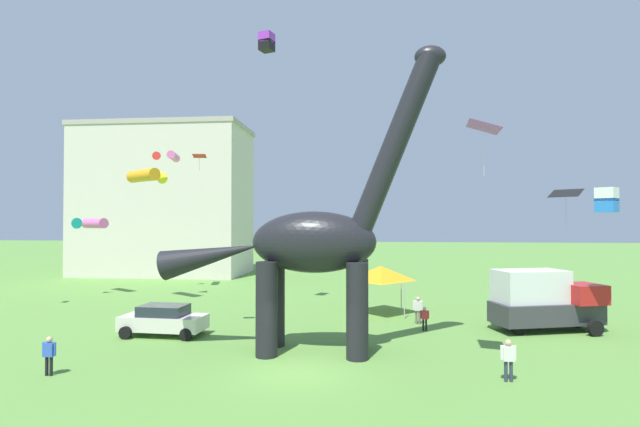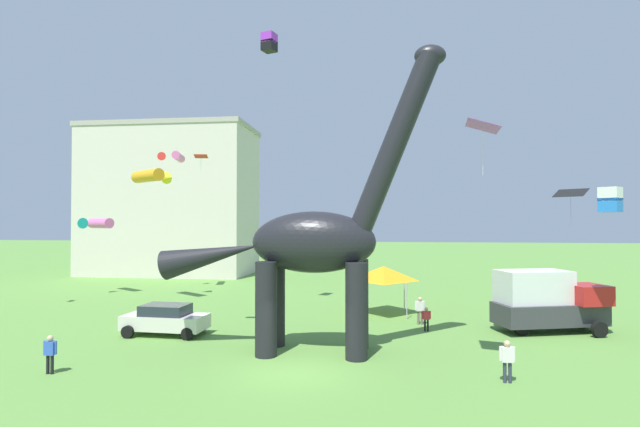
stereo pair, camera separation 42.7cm
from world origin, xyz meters
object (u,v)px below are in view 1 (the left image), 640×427
object	(u,v)px
kite_high_left	(267,42)
kite_far_left	(607,200)
kite_high_right	(484,127)
parked_box_truck	(544,299)
kite_near_high	(148,176)
festival_canopy_tent	(381,273)
dinosaur_sculpture	(312,242)
person_near_flyer	(508,356)
parked_sedan_left	(164,320)
kite_mid_right	(170,156)
kite_apex	(90,223)
person_far_spectator	(425,316)
person_photographer	(49,352)
kite_near_low	(199,156)
person_strolling_adult	(418,308)
kite_far_right	(566,193)

from	to	relation	value
kite_high_left	kite_far_left	size ratio (longest dim) A/B	0.98
kite_high_left	kite_high_right	world-z (taller)	kite_high_left
parked_box_truck	kite_near_high	world-z (taller)	kite_near_high
festival_canopy_tent	dinosaur_sculpture	bearing A→B (deg)	-109.82
person_near_flyer	kite_high_left	world-z (taller)	kite_high_left
parked_sedan_left	kite_near_high	bearing A→B (deg)	123.47
parked_box_truck	kite_near_high	distance (m)	26.55
kite_high_left	kite_mid_right	size ratio (longest dim) A/B	0.46
kite_mid_right	kite_apex	distance (m)	8.10
kite_near_high	person_far_spectator	bearing A→B (deg)	-19.30
person_far_spectator	kite_near_high	size ratio (longest dim) A/B	0.39
person_photographer	kite_high_left	size ratio (longest dim) A/B	1.29
dinosaur_sculpture	kite_near_low	xyz separation A→B (m)	(-6.09, 2.40, 4.25)
kite_near_low	person_strolling_adult	bearing A→B (deg)	19.01
person_far_spectator	person_strolling_adult	world-z (taller)	person_strolling_adult
kite_near_low	kite_apex	xyz separation A→B (m)	(-13.14, 11.76, -3.46)
kite_mid_right	kite_far_right	world-z (taller)	kite_mid_right
person_strolling_adult	person_near_flyer	bearing A→B (deg)	-38.60
kite_mid_right	kite_apex	world-z (taller)	kite_mid_right
person_photographer	festival_canopy_tent	size ratio (longest dim) A/B	0.46
person_near_flyer	person_far_spectator	bearing A→B (deg)	-45.86
dinosaur_sculpture	kite_far_right	bearing A→B (deg)	37.76
person_photographer	kite_near_low	bearing A→B (deg)	-133.79
kite_far_left	kite_far_right	size ratio (longest dim) A/B	0.50
person_photographer	person_strolling_adult	bearing A→B (deg)	-161.24
person_photographer	festival_canopy_tent	world-z (taller)	festival_canopy_tent
person_near_flyer	kite_far_left	distance (m)	10.12
person_photographer	kite_high_left	bearing A→B (deg)	-131.30
person_strolling_adult	kite_high_left	world-z (taller)	kite_high_left
person_far_spectator	kite_far_left	xyz separation A→B (m)	(8.14, -2.25, 6.04)
parked_box_truck	kite_high_right	distance (m)	12.19
person_photographer	kite_far_right	xyz separation A→B (m)	(24.10, 13.92, 6.66)
person_far_spectator	person_strolling_adult	size ratio (longest dim) A/B	0.81
person_strolling_adult	parked_sedan_left	bearing A→B (deg)	-124.80
person_near_flyer	kite_near_low	xyz separation A→B (m)	(-13.60, 5.53, 8.21)
kite_far_left	kite_high_right	size ratio (longest dim) A/B	0.57
person_photographer	kite_far_right	world-z (taller)	kite_far_right
kite_near_high	kite_apex	xyz separation A→B (m)	(-6.14, 2.97, -3.37)
kite_near_high	kite_mid_right	bearing A→B (deg)	97.83
kite_high_left	kite_far_right	world-z (taller)	kite_high_left
festival_canopy_tent	kite_far_left	world-z (taller)	kite_far_left
parked_box_truck	kite_near_low	distance (m)	19.57
kite_far_left	person_far_spectator	bearing A→B (deg)	164.51
parked_sedan_left	kite_mid_right	size ratio (longest dim) A/B	1.75
person_photographer	dinosaur_sculpture	bearing A→B (deg)	-172.81
festival_canopy_tent	kite_high_right	distance (m)	14.00
person_far_spectator	kite_mid_right	size ratio (longest dim) A/B	0.51
parked_box_truck	festival_canopy_tent	size ratio (longest dim) A/B	1.89
kite_near_high	kite_apex	world-z (taller)	kite_near_high
kite_far_right	parked_box_truck	bearing A→B (deg)	-123.75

